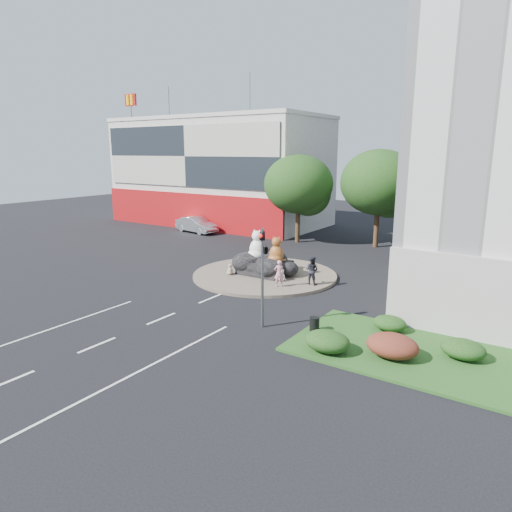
% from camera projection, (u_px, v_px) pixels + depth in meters
% --- Properties ---
extents(ground, '(120.00, 120.00, 0.00)m').
position_uv_depth(ground, '(161.00, 319.00, 23.83)').
color(ground, black).
rests_on(ground, ground).
extents(roundabout_island, '(10.00, 10.00, 0.20)m').
position_uv_depth(roundabout_island, '(265.00, 275.00, 31.90)').
color(roundabout_island, brown).
rests_on(roundabout_island, ground).
extents(rock_plinth, '(3.20, 2.60, 0.90)m').
position_uv_depth(rock_plinth, '(265.00, 267.00, 31.78)').
color(rock_plinth, black).
rests_on(rock_plinth, roundabout_island).
extents(shophouse_block, '(25.20, 12.30, 17.40)m').
position_uv_depth(shophouse_block, '(220.00, 171.00, 54.79)').
color(shophouse_block, silver).
rests_on(shophouse_block, ground).
extents(grass_verge, '(10.00, 6.00, 0.12)m').
position_uv_depth(grass_verge, '(410.00, 352.00, 19.74)').
color(grass_verge, '#1C4717').
rests_on(grass_verge, ground).
extents(tree_left, '(6.46, 6.46, 8.27)m').
position_uv_depth(tree_left, '(299.00, 187.00, 42.64)').
color(tree_left, '#382314').
rests_on(tree_left, ground).
extents(tree_mid, '(6.84, 6.84, 8.76)m').
position_uv_depth(tree_mid, '(380.00, 186.00, 40.39)').
color(tree_mid, '#382314').
rests_on(tree_mid, ground).
extents(tree_right, '(5.70, 5.70, 7.30)m').
position_uv_depth(tree_right, '(439.00, 205.00, 34.11)').
color(tree_right, '#382314').
rests_on(tree_right, ground).
extents(hedge_near_green, '(2.00, 1.60, 0.90)m').
position_uv_depth(hedge_near_green, '(327.00, 341.00, 19.63)').
color(hedge_near_green, black).
rests_on(hedge_near_green, grass_verge).
extents(hedge_red, '(2.20, 1.76, 0.99)m').
position_uv_depth(hedge_red, '(392.00, 346.00, 19.07)').
color(hedge_red, '#532516').
rests_on(hedge_red, grass_verge).
extents(hedge_mid_green, '(1.80, 1.44, 0.81)m').
position_uv_depth(hedge_mid_green, '(463.00, 349.00, 18.95)').
color(hedge_mid_green, black).
rests_on(hedge_mid_green, grass_verge).
extents(hedge_back_green, '(1.60, 1.28, 0.72)m').
position_uv_depth(hedge_back_green, '(390.00, 323.00, 21.91)').
color(hedge_back_green, black).
rests_on(hedge_back_green, grass_verge).
extents(traffic_light, '(0.44, 1.24, 5.00)m').
position_uv_depth(traffic_light, '(264.00, 257.00, 21.87)').
color(traffic_light, '#595B60').
rests_on(traffic_light, ground).
extents(street_lamp, '(2.34, 0.22, 8.06)m').
position_uv_depth(street_lamp, '(463.00, 235.00, 22.33)').
color(street_lamp, '#595B60').
rests_on(street_lamp, ground).
extents(cat_white, '(1.35, 1.19, 2.15)m').
position_uv_depth(cat_white, '(257.00, 244.00, 31.92)').
color(cat_white, white).
rests_on(cat_white, rock_plinth).
extents(cat_tabby, '(1.33, 1.22, 1.88)m').
position_uv_depth(cat_tabby, '(276.00, 250.00, 30.86)').
color(cat_tabby, '#B66826').
rests_on(cat_tabby, rock_plinth).
extents(kitten_calico, '(0.56, 0.51, 0.80)m').
position_uv_depth(kitten_calico, '(230.00, 269.00, 31.50)').
color(kitten_calico, beige).
rests_on(kitten_calico, roundabout_island).
extents(kitten_white, '(0.63, 0.63, 0.79)m').
position_uv_depth(kitten_white, '(282.00, 275.00, 29.98)').
color(kitten_white, white).
rests_on(kitten_white, roundabout_island).
extents(pedestrian_pink, '(0.74, 0.71, 1.71)m').
position_uv_depth(pedestrian_pink, '(279.00, 273.00, 28.63)').
color(pedestrian_pink, '#D18795').
rests_on(pedestrian_pink, roundabout_island).
extents(pedestrian_dark, '(0.90, 0.71, 1.83)m').
position_uv_depth(pedestrian_dark, '(312.00, 270.00, 29.14)').
color(pedestrian_dark, black).
rests_on(pedestrian_dark, roundabout_island).
extents(parked_car, '(5.38, 2.59, 1.70)m').
position_uv_depth(parked_car, '(196.00, 225.00, 48.81)').
color(parked_car, '#B9BCC2').
rests_on(parked_car, ground).
extents(litter_bin, '(0.57, 0.57, 0.67)m').
position_uv_depth(litter_bin, '(314.00, 324.00, 21.90)').
color(litter_bin, black).
rests_on(litter_bin, grass_verge).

